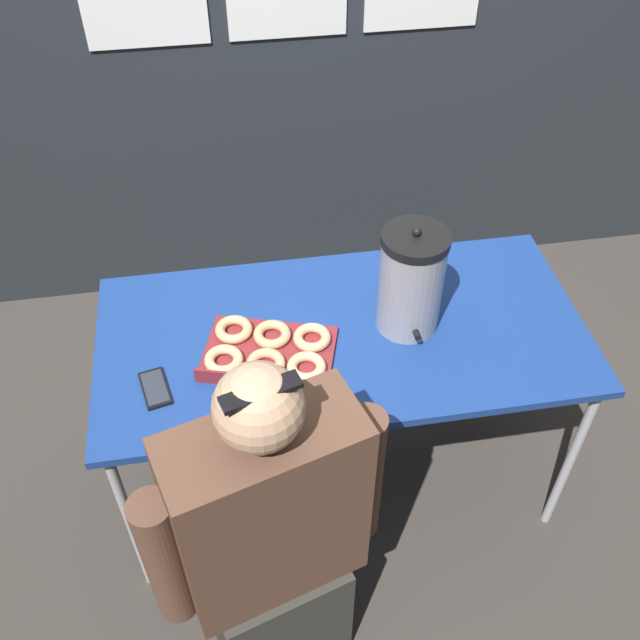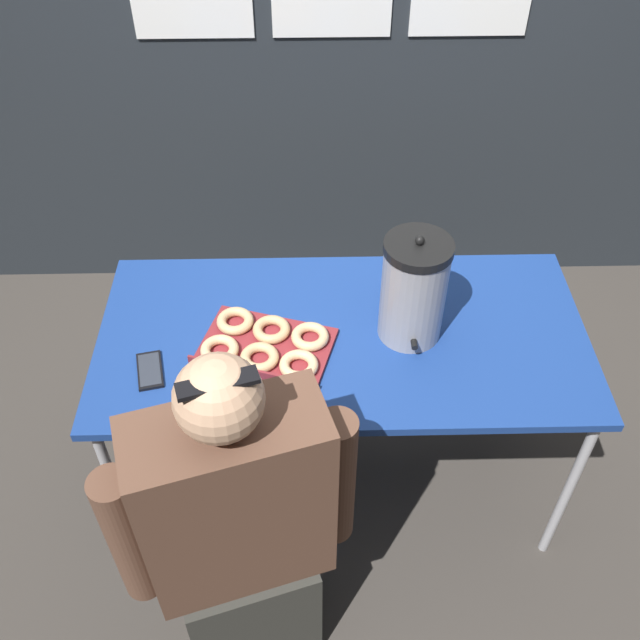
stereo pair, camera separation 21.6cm
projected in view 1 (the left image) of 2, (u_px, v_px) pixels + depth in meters
The scene contains 6 objects.
ground_plane at pixel (338, 471), 2.76m from camera, with size 12.00×12.00×0.00m, color #3D3833.
folding_table at pixel (342, 342), 2.25m from camera, with size 1.52×0.74×0.77m.
donut_box at pixel (269, 351), 2.13m from camera, with size 0.45×0.37×0.05m.
coffee_urn at pixel (411, 281), 2.12m from camera, with size 0.20×0.23×0.37m.
cell_phone at pixel (155, 388), 2.04m from camera, with size 0.10×0.16×0.01m.
person_seated at pixel (272, 545), 1.89m from camera, with size 0.62×0.36×1.28m.
Camera 1 is at (-0.32, -1.52, 2.35)m, focal length 40.00 mm.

